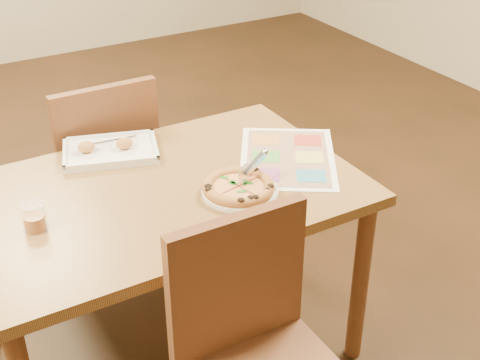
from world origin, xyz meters
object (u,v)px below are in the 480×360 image
dining_table (162,210)px  pizza (238,187)px  glass_tumbler (34,218)px  chair_near (254,333)px  pizza_cutter (252,166)px  appetizer_tray (110,151)px  menu (288,157)px  chair_far (103,155)px  plate (240,191)px

dining_table → pizza: 0.28m
glass_tumbler → chair_near: bearing=-53.3°
dining_table → pizza_cutter: bearing=-28.0°
chair_near → appetizer_tray: (-0.06, 0.91, 0.17)m
dining_table → appetizer_tray: 0.33m
menu → chair_far: bearing=127.3°
dining_table → chair_far: size_ratio=2.77×
plate → menu: (0.27, 0.13, -0.00)m
appetizer_tray → menu: (0.54, -0.34, -0.01)m
chair_near → glass_tumbler: chair_near is taller
dining_table → plate: size_ratio=5.17×
pizza → menu: 0.31m
dining_table → plate: plate is taller
dining_table → chair_far: chair_far is taller
chair_far → menu: size_ratio=1.00×
chair_near → plate: bearing=64.4°
dining_table → plate: bearing=-36.5°
dining_table → chair_near: bearing=-90.0°
pizza_cutter → appetizer_tray: pizza_cutter is taller
chair_far → menu: bearing=127.3°
plate → appetizer_tray: size_ratio=0.65×
glass_tumbler → pizza: bearing=-11.3°
pizza_cutter → plate: bearing=175.1°
chair_near → glass_tumbler: size_ratio=5.13×
chair_near → pizza_cutter: (0.27, 0.46, 0.23)m
chair_near → pizza: (0.21, 0.44, 0.18)m
chair_near → plate: (0.21, 0.44, 0.16)m
chair_near → menu: (0.48, 0.57, 0.16)m
chair_near → plate: size_ratio=1.87×
menu → pizza_cutter: bearing=-152.7°
dining_table → menu: size_ratio=2.77×
chair_far → pizza: chair_far is taller
chair_near → pizza_cutter: chair_near is taller
appetizer_tray → dining_table: bearing=-78.9°
chair_near → appetizer_tray: chair_near is taller
appetizer_tray → menu: size_ratio=0.83×
chair_far → plate: size_ratio=1.87×
chair_far → dining_table: bearing=90.0°
chair_near → pizza: 0.52m
pizza → menu: size_ratio=0.51×
plate → pizza_cutter: (0.06, 0.01, 0.07)m
glass_tumbler → menu: 0.91m
pizza_cutter → glass_tumbler: bearing=151.1°
chair_near → glass_tumbler: bearing=126.7°
pizza_cutter → appetizer_tray: (-0.33, 0.45, -0.06)m
dining_table → chair_far: bearing=90.0°
chair_near → pizza: size_ratio=1.97×
chair_far → appetizer_tray: (-0.06, -0.29, 0.17)m
chair_far → menu: chair_far is taller
chair_near → plate: chair_near is taller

